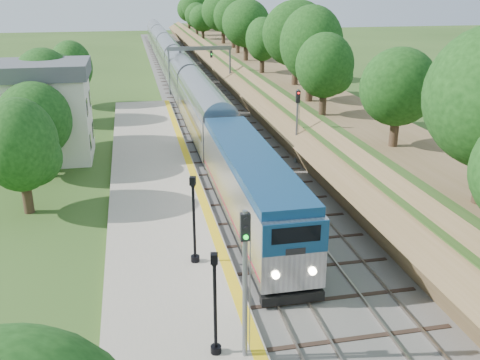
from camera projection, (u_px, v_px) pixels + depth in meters
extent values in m
cube|color=#4C4944|center=(192.00, 87.00, 75.23)|extent=(9.50, 170.00, 0.12)
cube|color=gray|center=(173.00, 87.00, 74.67)|extent=(0.08, 170.00, 0.16)
cube|color=gray|center=(183.00, 87.00, 74.94)|extent=(0.08, 170.00, 0.16)
cube|color=gray|center=(201.00, 86.00, 75.42)|extent=(0.08, 170.00, 0.16)
cube|color=gray|center=(211.00, 85.00, 75.69)|extent=(0.08, 170.00, 0.16)
cube|color=#AD9F8B|center=(161.00, 215.00, 33.38)|extent=(6.40, 68.00, 0.38)
cube|color=gold|center=(206.00, 208.00, 33.85)|extent=(0.55, 68.00, 0.01)
cube|color=brown|center=(258.00, 75.00, 76.52)|extent=(9.00, 170.00, 3.00)
cube|color=brown|center=(231.00, 77.00, 75.86)|extent=(4.47, 170.00, 4.54)
cylinder|color=#332316|center=(443.00, 167.00, 29.30)|extent=(0.60, 0.60, 2.62)
sphere|color=#11350E|center=(452.00, 103.00, 28.07)|extent=(5.70, 5.70, 5.70)
cylinder|color=#332316|center=(248.00, 55.00, 75.27)|extent=(0.60, 0.60, 2.62)
sphere|color=#11350E|center=(248.00, 29.00, 74.03)|extent=(5.70, 5.70, 5.70)
cylinder|color=#332316|center=(201.00, 28.00, 121.23)|extent=(0.60, 0.60, 2.62)
sphere|color=#11350E|center=(200.00, 11.00, 120.00)|extent=(5.70, 5.70, 5.70)
cube|color=white|center=(39.00, 119.00, 43.49)|extent=(8.00, 6.00, 6.80)
cube|color=#4E5256|center=(33.00, 70.00, 42.11)|extent=(8.60, 6.60, 1.20)
cube|color=black|center=(91.00, 141.00, 43.14)|extent=(0.05, 1.10, 1.30)
cube|color=black|center=(93.00, 130.00, 46.45)|extent=(0.05, 1.10, 1.30)
cube|color=black|center=(87.00, 107.00, 42.17)|extent=(0.05, 1.10, 1.30)
cube|color=black|center=(90.00, 98.00, 45.48)|extent=(0.05, 1.10, 1.30)
cylinder|color=slate|center=(169.00, 72.00, 68.93)|extent=(0.24, 0.24, 6.20)
cylinder|color=slate|center=(230.00, 70.00, 70.43)|extent=(0.24, 0.24, 6.20)
cube|color=slate|center=(199.00, 48.00, 68.69)|extent=(8.40, 0.25, 0.50)
cube|color=black|center=(180.00, 55.00, 68.34)|extent=(0.30, 0.20, 0.90)
cube|color=black|center=(211.00, 54.00, 69.10)|extent=(0.30, 0.20, 0.90)
cylinder|color=#332316|center=(63.00, 158.00, 40.94)|extent=(0.60, 0.60, 2.45)
sphere|color=#11350E|center=(57.00, 115.00, 39.79)|extent=(5.32, 5.32, 5.32)
cylinder|color=#332316|center=(79.00, 112.00, 55.65)|extent=(0.60, 0.60, 2.45)
sphere|color=#11350E|center=(75.00, 80.00, 54.50)|extent=(5.32, 5.32, 5.32)
cube|color=black|center=(250.00, 217.00, 32.15)|extent=(2.74, 17.18, 0.60)
cube|color=#B7BAC1|center=(250.00, 186.00, 31.46)|extent=(2.98, 17.90, 3.38)
cube|color=navy|center=(250.00, 155.00, 30.80)|extent=(2.86, 17.18, 0.44)
cube|color=navy|center=(296.00, 239.00, 22.88)|extent=(2.95, 0.10, 1.49)
cube|color=black|center=(296.00, 235.00, 22.78)|extent=(2.19, 0.06, 0.75)
cube|color=maroon|center=(250.00, 204.00, 31.86)|extent=(3.00, 17.54, 0.10)
cube|color=#B7BAC1|center=(204.00, 116.00, 49.50)|extent=(2.98, 19.88, 3.88)
cube|color=#B7BAC1|center=(182.00, 80.00, 68.33)|extent=(2.98, 19.88, 3.88)
cube|color=#B7BAC1|center=(170.00, 59.00, 87.16)|extent=(2.98, 19.88, 3.88)
cube|color=#B7BAC1|center=(161.00, 46.00, 106.00)|extent=(2.98, 19.88, 3.88)
cube|color=#B7BAC1|center=(156.00, 36.00, 124.83)|extent=(2.98, 19.88, 3.88)
cylinder|color=black|center=(216.00, 349.00, 20.60)|extent=(0.42, 0.42, 0.29)
cylinder|color=black|center=(215.00, 308.00, 19.95)|extent=(0.13, 0.13, 3.76)
cube|color=black|center=(214.00, 258.00, 19.23)|extent=(0.31, 0.31, 0.39)
cube|color=silver|center=(214.00, 258.00, 19.23)|extent=(0.22, 0.22, 0.29)
cylinder|color=black|center=(195.00, 259.00, 27.37)|extent=(0.46, 0.46, 0.31)
cylinder|color=black|center=(194.00, 223.00, 26.67)|extent=(0.15, 0.15, 4.04)
cube|color=black|center=(193.00, 181.00, 25.90)|extent=(0.36, 0.36, 0.41)
cube|color=silver|center=(193.00, 181.00, 25.90)|extent=(0.26, 0.26, 0.31)
cylinder|color=slate|center=(245.00, 286.00, 19.48)|extent=(0.19, 0.19, 6.04)
cube|color=black|center=(245.00, 227.00, 18.65)|extent=(0.35, 0.23, 1.04)
cylinder|color=#0CE526|center=(246.00, 229.00, 18.53)|extent=(0.17, 0.06, 0.17)
cylinder|color=slate|center=(297.00, 127.00, 42.33)|extent=(0.17, 0.17, 5.97)
cube|color=black|center=(298.00, 97.00, 41.49)|extent=(0.33, 0.21, 0.96)
cylinder|color=#FF0C0C|center=(298.00, 97.00, 41.38)|extent=(0.15, 0.06, 0.15)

